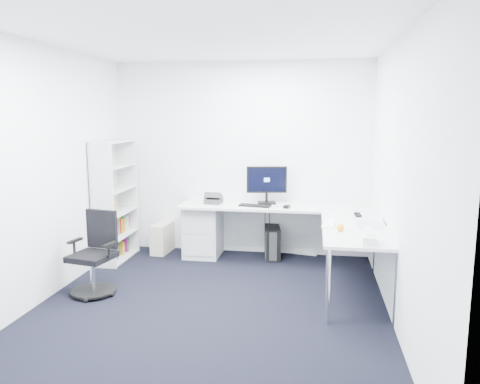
# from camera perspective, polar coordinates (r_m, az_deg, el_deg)

# --- Properties ---
(ground) EXTENTS (4.20, 4.20, 0.00)m
(ground) POSITION_cam_1_polar(r_m,az_deg,el_deg) (4.94, -3.77, -14.07)
(ground) COLOR black
(ceiling) EXTENTS (4.20, 4.20, 0.00)m
(ceiling) POSITION_cam_1_polar(r_m,az_deg,el_deg) (4.59, -4.15, 18.56)
(ceiling) COLOR white
(wall_back) EXTENTS (3.60, 0.02, 2.70)m
(wall_back) POSITION_cam_1_polar(r_m,az_deg,el_deg) (6.63, 0.16, 4.06)
(wall_back) COLOR white
(wall_back) RESTS_ON ground
(wall_front) EXTENTS (3.60, 0.02, 2.70)m
(wall_front) POSITION_cam_1_polar(r_m,az_deg,el_deg) (2.61, -14.46, -4.58)
(wall_front) COLOR white
(wall_front) RESTS_ON ground
(wall_left) EXTENTS (0.02, 4.20, 2.70)m
(wall_left) POSITION_cam_1_polar(r_m,az_deg,el_deg) (5.28, -23.35, 1.92)
(wall_left) COLOR white
(wall_left) RESTS_ON ground
(wall_right) EXTENTS (0.02, 4.20, 2.70)m
(wall_right) POSITION_cam_1_polar(r_m,az_deg,el_deg) (4.52, 18.85, 1.06)
(wall_right) COLOR white
(wall_right) RESTS_ON ground
(l_desk) EXTENTS (2.63, 1.47, 0.77)m
(l_desk) POSITION_cam_1_polar(r_m,az_deg,el_deg) (6.05, 4.30, -5.80)
(l_desk) COLOR silver
(l_desk) RESTS_ON ground
(drawer_pedestal) EXTENTS (0.48, 0.60, 0.74)m
(drawer_pedestal) POSITION_cam_1_polar(r_m,az_deg,el_deg) (6.63, -4.46, -4.58)
(drawer_pedestal) COLOR silver
(drawer_pedestal) RESTS_ON ground
(bookshelf) EXTENTS (0.32, 0.82, 1.63)m
(bookshelf) POSITION_cam_1_polar(r_m,az_deg,el_deg) (6.54, -14.96, -1.05)
(bookshelf) COLOR silver
(bookshelf) RESTS_ON ground
(task_chair) EXTENTS (0.60, 0.60, 0.91)m
(task_chair) POSITION_cam_1_polar(r_m,az_deg,el_deg) (5.41, -17.63, -7.25)
(task_chair) COLOR black
(task_chair) RESTS_ON ground
(black_pc_tower) EXTENTS (0.26, 0.47, 0.44)m
(black_pc_tower) POSITION_cam_1_polar(r_m,az_deg,el_deg) (6.54, 3.99, -6.13)
(black_pc_tower) COLOR black
(black_pc_tower) RESTS_ON ground
(beige_pc_tower) EXTENTS (0.24, 0.46, 0.42)m
(beige_pc_tower) POSITION_cam_1_polar(r_m,az_deg,el_deg) (6.86, -9.44, -5.53)
(beige_pc_tower) COLOR beige
(beige_pc_tower) RESTS_ON ground
(power_strip) EXTENTS (0.35, 0.13, 0.04)m
(power_strip) POSITION_cam_1_polar(r_m,az_deg,el_deg) (6.78, 7.86, -7.38)
(power_strip) COLOR white
(power_strip) RESTS_ON ground
(monitor) EXTENTS (0.57, 0.28, 0.53)m
(monitor) POSITION_cam_1_polar(r_m,az_deg,el_deg) (6.36, 3.28, 0.92)
(monitor) COLOR black
(monitor) RESTS_ON l_desk
(black_keyboard) EXTENTS (0.44, 0.22, 0.02)m
(black_keyboard) POSITION_cam_1_polar(r_m,az_deg,el_deg) (6.20, 1.83, -1.66)
(black_keyboard) COLOR black
(black_keyboard) RESTS_ON l_desk
(mouse) EXTENTS (0.09, 0.12, 0.04)m
(mouse) POSITION_cam_1_polar(r_m,az_deg,el_deg) (6.11, 5.73, -1.79)
(mouse) COLOR black
(mouse) RESTS_ON l_desk
(desk_phone) EXTENTS (0.23, 0.23, 0.15)m
(desk_phone) POSITION_cam_1_polar(r_m,az_deg,el_deg) (6.41, -3.24, -0.71)
(desk_phone) COLOR #2D2D30
(desk_phone) RESTS_ON l_desk
(laptop) EXTENTS (0.35, 0.34, 0.25)m
(laptop) POSITION_cam_1_polar(r_m,az_deg,el_deg) (5.30, 15.32, -2.66)
(laptop) COLOR silver
(laptop) RESTS_ON l_desk
(white_keyboard) EXTENTS (0.18, 0.45, 0.01)m
(white_keyboard) POSITION_cam_1_polar(r_m,az_deg,el_deg) (5.29, 10.82, -3.80)
(white_keyboard) COLOR white
(white_keyboard) RESTS_ON l_desk
(headphones) EXTENTS (0.12, 0.18, 0.05)m
(headphones) POSITION_cam_1_polar(r_m,az_deg,el_deg) (5.80, 14.17, -2.60)
(headphones) COLOR black
(headphones) RESTS_ON l_desk
(orange_fruit) EXTENTS (0.08, 0.08, 0.08)m
(orange_fruit) POSITION_cam_1_polar(r_m,az_deg,el_deg) (5.00, 12.14, -4.25)
(orange_fruit) COLOR orange
(orange_fruit) RESTS_ON l_desk
(tissue_box) EXTENTS (0.13, 0.25, 0.08)m
(tissue_box) POSITION_cam_1_polar(r_m,az_deg,el_deg) (4.58, 15.41, -5.58)
(tissue_box) COLOR white
(tissue_box) RESTS_ON l_desk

